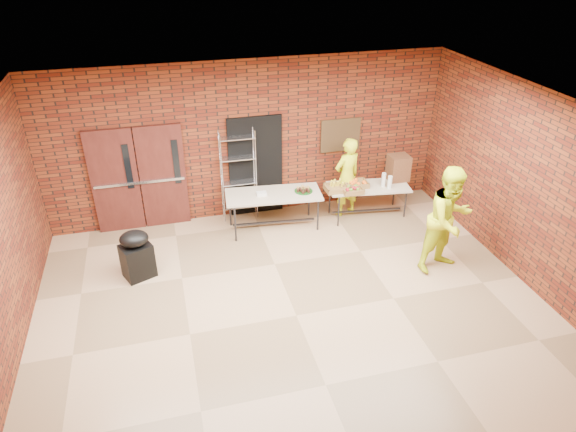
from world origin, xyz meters
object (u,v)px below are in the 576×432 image
object	(u,v)px
table_left	(273,197)
table_right	(368,189)
wire_rack	(239,175)
coffee_dispenser	(398,168)
covered_grill	(137,254)
volunteer_woman	(347,177)
volunteer_man	(449,220)

from	to	relation	value
table_left	table_right	size ratio (longest dim) A/B	1.12
wire_rack	table_right	size ratio (longest dim) A/B	1.11
coffee_dispenser	covered_grill	xyz separation A→B (m)	(-5.34, -1.14, -0.50)
coffee_dispenser	volunteer_woman	size ratio (longest dim) A/B	0.32
volunteer_woman	volunteer_man	xyz separation A→B (m)	(0.99, -2.29, 0.12)
table_left	covered_grill	distance (m)	2.83
coffee_dispenser	volunteer_man	size ratio (longest dim) A/B	0.28
wire_rack	volunteer_woman	distance (m)	2.21
coffee_dispenser	wire_rack	bearing A→B (deg)	171.97
coffee_dispenser	volunteer_man	world-z (taller)	volunteer_man
table_right	volunteer_man	bearing A→B (deg)	-66.83
table_right	covered_grill	size ratio (longest dim) A/B	1.93
wire_rack	coffee_dispenser	world-z (taller)	wire_rack
coffee_dispenser	covered_grill	bearing A→B (deg)	-167.94
wire_rack	table_left	distance (m)	0.87
table_right	volunteer_woman	xyz separation A→B (m)	(-0.41, 0.20, 0.22)
wire_rack	volunteer_woman	size ratio (longest dim) A/B	1.14
table_right	coffee_dispenser	bearing A→B (deg)	19.30
table_left	volunteer_man	bearing A→B (deg)	-33.02
table_left	coffee_dispenser	size ratio (longest dim) A/B	3.59
volunteer_man	coffee_dispenser	bearing A→B (deg)	72.09
table_right	volunteer_woman	bearing A→B (deg)	161.88
table_right	covered_grill	world-z (taller)	covered_grill
table_left	volunteer_woman	distance (m)	1.61
wire_rack	volunteer_man	xyz separation A→B (m)	(3.16, -2.70, 0.01)
coffee_dispenser	volunteer_man	xyz separation A→B (m)	(-0.12, -2.23, 0.02)
covered_grill	volunteer_woman	bearing A→B (deg)	-7.14
table_right	volunteer_man	size ratio (longest dim) A/B	0.90
table_right	covered_grill	distance (m)	4.75
covered_grill	volunteer_man	xyz separation A→B (m)	(5.22, -1.09, 0.52)
table_left	table_right	xyz separation A→B (m)	(2.00, -0.00, -0.08)
table_left	covered_grill	bearing A→B (deg)	-153.30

